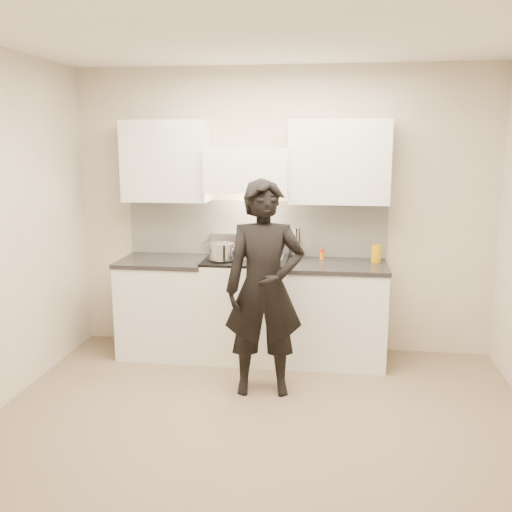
# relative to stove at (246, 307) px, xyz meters

# --- Properties ---
(ground_plane) EXTENTS (4.00, 4.00, 0.00)m
(ground_plane) POSITION_rel_stove_xyz_m (0.30, -1.42, -0.47)
(ground_plane) COLOR #7D6951
(room_shell) EXTENTS (4.04, 3.54, 2.70)m
(room_shell) POSITION_rel_stove_xyz_m (0.24, -1.05, 1.12)
(room_shell) COLOR beige
(room_shell) RESTS_ON ground
(stove) EXTENTS (0.76, 0.65, 0.96)m
(stove) POSITION_rel_stove_xyz_m (0.00, 0.00, 0.00)
(stove) COLOR white
(stove) RESTS_ON ground
(counter_right) EXTENTS (0.92, 0.67, 0.92)m
(counter_right) POSITION_rel_stove_xyz_m (0.83, 0.00, -0.01)
(counter_right) COLOR white
(counter_right) RESTS_ON ground
(counter_left) EXTENTS (0.82, 0.67, 0.92)m
(counter_left) POSITION_rel_stove_xyz_m (-0.78, 0.00, -0.01)
(counter_left) COLOR white
(counter_left) RESTS_ON ground
(wok) EXTENTS (0.38, 0.46, 0.30)m
(wok) POSITION_rel_stove_xyz_m (0.11, 0.14, 0.59)
(wok) COLOR silver
(wok) RESTS_ON stove
(stock_pot) EXTENTS (0.32, 0.25, 0.15)m
(stock_pot) POSITION_rel_stove_xyz_m (-0.20, -0.14, 0.56)
(stock_pot) COLOR silver
(stock_pot) RESTS_ON stove
(utensil_crock) EXTENTS (0.11, 0.11, 0.29)m
(utensil_crock) POSITION_rel_stove_xyz_m (0.45, 0.20, 0.53)
(utensil_crock) COLOR #9E9E9E
(utensil_crock) RESTS_ON counter_right
(spice_jar) EXTENTS (0.04, 0.04, 0.10)m
(spice_jar) POSITION_rel_stove_xyz_m (0.69, 0.18, 0.49)
(spice_jar) COLOR orange
(spice_jar) RESTS_ON counter_right
(oil_glass) EXTENTS (0.09, 0.09, 0.16)m
(oil_glass) POSITION_rel_stove_xyz_m (1.19, 0.12, 0.52)
(oil_glass) COLOR #C78F04
(oil_glass) RESTS_ON counter_right
(person) EXTENTS (0.68, 0.50, 1.73)m
(person) POSITION_rel_stove_xyz_m (0.26, -0.77, 0.39)
(person) COLOR black
(person) RESTS_ON ground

